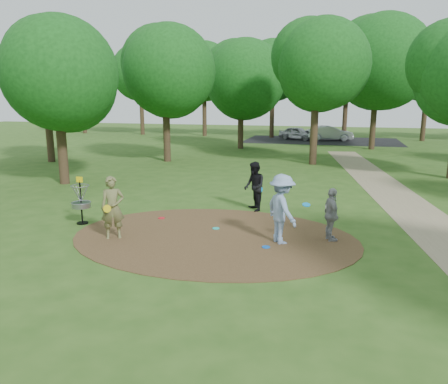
# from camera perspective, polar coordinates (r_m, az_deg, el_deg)

# --- Properties ---
(ground) EXTENTS (100.00, 100.00, 0.00)m
(ground) POSITION_cam_1_polar(r_m,az_deg,el_deg) (12.81, -1.34, -5.93)
(ground) COLOR #2D5119
(ground) RESTS_ON ground
(dirt_clearing) EXTENTS (8.40, 8.40, 0.02)m
(dirt_clearing) POSITION_cam_1_polar(r_m,az_deg,el_deg) (12.81, -1.34, -5.89)
(dirt_clearing) COLOR #47301C
(dirt_clearing) RESTS_ON ground
(footpath) EXTENTS (7.55, 39.89, 0.01)m
(footpath) POSITION_cam_1_polar(r_m,az_deg,el_deg) (14.63, 26.46, -4.90)
(footpath) COLOR #8C7A5B
(footpath) RESTS_ON ground
(parking_lot) EXTENTS (14.00, 8.00, 0.01)m
(parking_lot) POSITION_cam_1_polar(r_m,az_deg,el_deg) (41.91, 12.64, 6.58)
(parking_lot) COLOR black
(parking_lot) RESTS_ON ground
(player_observer_with_disc) EXTENTS (0.79, 0.70, 1.82)m
(player_observer_with_disc) POSITION_cam_1_polar(r_m,az_deg,el_deg) (12.88, -14.33, -2.00)
(player_observer_with_disc) COLOR #66663B
(player_observer_with_disc) RESTS_ON ground
(player_throwing_with_disc) EXTENTS (1.47, 1.44, 1.96)m
(player_throwing_with_disc) POSITION_cam_1_polar(r_m,az_deg,el_deg) (12.16, 7.56, -2.24)
(player_throwing_with_disc) COLOR #839BC4
(player_throwing_with_disc) RESTS_ON ground
(player_walking_with_disc) EXTENTS (1.00, 1.07, 1.77)m
(player_walking_with_disc) POSITION_cam_1_polar(r_m,az_deg,el_deg) (15.57, 3.98, 0.72)
(player_walking_with_disc) COLOR black
(player_walking_with_disc) RESTS_ON ground
(player_waiting_with_disc) EXTENTS (0.67, 0.97, 1.53)m
(player_waiting_with_disc) POSITION_cam_1_polar(r_m,az_deg,el_deg) (12.66, 13.84, -2.90)
(player_waiting_with_disc) COLOR gray
(player_waiting_with_disc) RESTS_ON ground
(disc_ground_cyan) EXTENTS (0.22, 0.22, 0.02)m
(disc_ground_cyan) POSITION_cam_1_polar(r_m,az_deg,el_deg) (13.55, -1.07, -4.77)
(disc_ground_cyan) COLOR #18C7BE
(disc_ground_cyan) RESTS_ON dirt_clearing
(disc_ground_blue) EXTENTS (0.22, 0.22, 0.02)m
(disc_ground_blue) POSITION_cam_1_polar(r_m,az_deg,el_deg) (11.98, 5.50, -7.16)
(disc_ground_blue) COLOR blue
(disc_ground_blue) RESTS_ON dirt_clearing
(disc_ground_red) EXTENTS (0.22, 0.22, 0.02)m
(disc_ground_red) POSITION_cam_1_polar(r_m,az_deg,el_deg) (14.83, -8.17, -3.38)
(disc_ground_red) COLOR red
(disc_ground_red) RESTS_ON dirt_clearing
(car_left) EXTENTS (3.88, 2.75, 1.23)m
(car_left) POSITION_cam_1_polar(r_m,az_deg,el_deg) (42.15, 9.61, 7.57)
(car_left) COLOR #A7A8AE
(car_left) RESTS_ON ground
(car_right) EXTENTS (4.41, 2.40, 1.38)m
(car_right) POSITION_cam_1_polar(r_m,az_deg,el_deg) (41.88, 13.61, 7.47)
(car_right) COLOR #A1A2A8
(car_right) RESTS_ON ground
(disc_golf_basket) EXTENTS (0.63, 0.63, 1.54)m
(disc_golf_basket) POSITION_cam_1_polar(r_m,az_deg,el_deg) (14.66, -18.21, -0.65)
(disc_golf_basket) COLOR black
(disc_golf_basket) RESTS_ON ground
(tree_ring) EXTENTS (36.81, 46.16, 9.86)m
(tree_ring) POSITION_cam_1_polar(r_m,az_deg,el_deg) (22.24, 10.54, 15.43)
(tree_ring) COLOR #332316
(tree_ring) RESTS_ON ground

